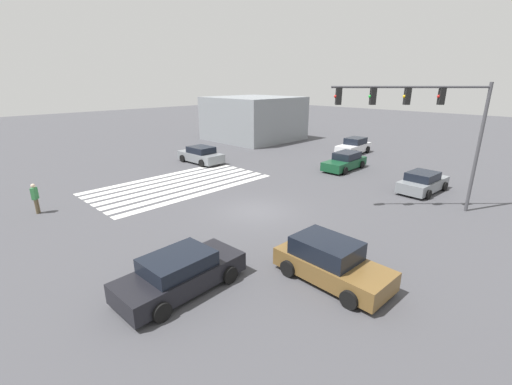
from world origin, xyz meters
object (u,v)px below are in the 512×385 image
Objects in this scene: car_0 at (423,182)px; car_3 at (354,146)px; car_5 at (345,161)px; pedestrian at (35,197)px; car_1 at (331,262)px; car_6 at (201,155)px; car_2 at (180,273)px; traffic_signal_mast at (427,115)px.

car_3 is at bearing 53.75° from car_0.
car_5 reaches higher than car_0.
pedestrian is (27.52, -4.36, 0.24)m from car_3.
car_1 reaches higher than car_5.
car_6 is (-8.33, -19.12, -0.04)m from car_1.
car_5 is 2.70× the size of pedestrian.
car_1 is at bearing -40.58° from car_2.
car_6 is at bearing 158.66° from car_1.
traffic_signal_mast is 19.23m from car_6.
car_0 is 0.94× the size of car_6.
pedestrian is (14.08, 3.56, 0.28)m from car_6.
car_1 is 17.51m from car_5.
car_3 is 1.01× the size of car_6.
car_1 is at bearing 155.24° from car_6.
car_0 is at bearing -7.98° from car_2.
car_3 reaches higher than car_2.
traffic_signal_mast is 14.86m from car_2.
pedestrian reaches higher than car_5.
car_1 is at bearing -25.37° from pedestrian.
traffic_signal_mast reaches higher than car_6.
car_0 is 23.92m from pedestrian.
car_3 is (-12.27, -10.68, -4.69)m from traffic_signal_mast.
car_6 is (13.43, -7.92, -0.04)m from car_3.
car_2 is (4.29, -3.45, -0.07)m from car_1.
car_5 is at bearing 121.01° from car_1.
car_3 is at bearing -158.03° from car_5.
pedestrian reaches higher than car_6.
pedestrian reaches higher than car_2.
car_6 is (-12.61, -15.67, 0.03)m from car_2.
traffic_signal_mast reaches higher than car_1.
car_3 reaches higher than car_5.
car_6 is at bearing -58.03° from car_5.
car_1 is 5.50m from car_2.
traffic_signal_mast is 16.93m from car_3.
traffic_signal_mast reaches higher than pedestrian.
traffic_signal_mast is 4.08× the size of pedestrian.
car_2 is at bearing 14.52° from car_3.
car_3 is at bearing 35.34° from pedestrian.
car_1 is at bearing -169.86° from car_0.
car_5 is at bearing 12.50° from car_2.
car_5 is at bearing -81.50° from traffic_signal_mast.
car_5 is (-15.35, -8.44, -0.07)m from car_1.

